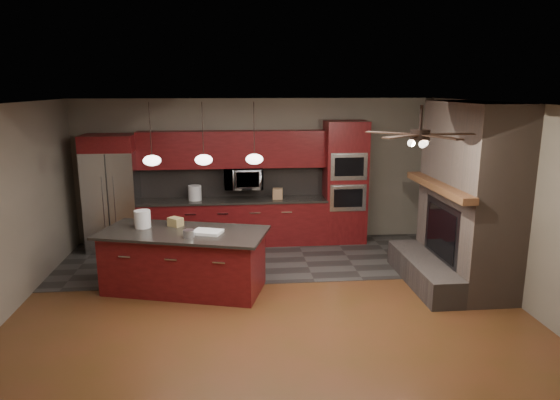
{
  "coord_description": "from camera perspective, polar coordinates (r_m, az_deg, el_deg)",
  "views": [
    {
      "loc": [
        -0.48,
        -6.69,
        3.02
      ],
      "look_at": [
        0.22,
        0.6,
        1.35
      ],
      "focal_mm": 32.0,
      "sensor_mm": 36.0,
      "label": 1
    }
  ],
  "objects": [
    {
      "name": "ground",
      "position": [
        7.35,
        -1.32,
        -11.39
      ],
      "size": [
        7.0,
        7.0,
        0.0
      ],
      "primitive_type": "plane",
      "color": "#5C2E1B",
      "rests_on": "ground"
    },
    {
      "name": "ceiling",
      "position": [
        6.71,
        -1.45,
        10.98
      ],
      "size": [
        7.0,
        6.0,
        0.02
      ],
      "primitive_type": "cube",
      "color": "white",
      "rests_on": "back_wall"
    },
    {
      "name": "back_wall",
      "position": [
        9.83,
        -2.65,
        3.37
      ],
      "size": [
        7.0,
        0.02,
        2.8
      ],
      "primitive_type": "cube",
      "color": "#736A5C",
      "rests_on": "ground"
    },
    {
      "name": "right_wall",
      "position": [
        7.95,
        24.67,
        -0.09
      ],
      "size": [
        0.02,
        6.0,
        2.8
      ],
      "primitive_type": "cube",
      "color": "#736A5C",
      "rests_on": "ground"
    },
    {
      "name": "left_wall",
      "position": [
        7.52,
        -29.07,
        -1.23
      ],
      "size": [
        0.02,
        6.0,
        2.8
      ],
      "primitive_type": "cube",
      "color": "#736A5C",
      "rests_on": "ground"
    },
    {
      "name": "slate_tile_patch",
      "position": [
        9.02,
        -2.17,
        -6.67
      ],
      "size": [
        7.0,
        2.4,
        0.01
      ],
      "primitive_type": "cube",
      "color": "#363431",
      "rests_on": "ground"
    },
    {
      "name": "fireplace_column",
      "position": [
        8.1,
        20.37,
        -0.24
      ],
      "size": [
        1.3,
        2.1,
        2.8
      ],
      "color": "brown",
      "rests_on": "ground"
    },
    {
      "name": "back_cabinetry",
      "position": [
        9.67,
        -5.36,
        0.1
      ],
      "size": [
        3.59,
        0.64,
        2.2
      ],
      "color": "maroon",
      "rests_on": "ground"
    },
    {
      "name": "oven_tower",
      "position": [
        9.8,
        7.43,
        2.0
      ],
      "size": [
        0.8,
        0.63,
        2.38
      ],
      "color": "maroon",
      "rests_on": "ground"
    },
    {
      "name": "microwave",
      "position": [
        9.6,
        -4.21,
        2.5
      ],
      "size": [
        0.73,
        0.41,
        0.5
      ],
      "primitive_type": "imported",
      "color": "silver",
      "rests_on": "back_cabinetry"
    },
    {
      "name": "refrigerator",
      "position": [
        9.76,
        -18.62,
        0.74
      ],
      "size": [
        0.93,
        0.75,
        2.17
      ],
      "color": "silver",
      "rests_on": "ground"
    },
    {
      "name": "kitchen_island",
      "position": [
        7.69,
        -10.91,
        -6.79
      ],
      "size": [
        2.66,
        1.74,
        0.92
      ],
      "rotation": [
        0.0,
        0.0,
        -0.28
      ],
      "color": "maroon",
      "rests_on": "ground"
    },
    {
      "name": "white_bucket",
      "position": [
        7.86,
        -15.44,
        -2.1
      ],
      "size": [
        0.29,
        0.29,
        0.26
      ],
      "primitive_type": "cylinder",
      "rotation": [
        0.0,
        0.0,
        -0.22
      ],
      "color": "white",
      "rests_on": "kitchen_island"
    },
    {
      "name": "paint_can",
      "position": [
        7.23,
        -10.38,
        -3.79
      ],
      "size": [
        0.18,
        0.18,
        0.11
      ],
      "primitive_type": "cylinder",
      "rotation": [
        0.0,
        0.0,
        0.14
      ],
      "color": "silver",
      "rests_on": "kitchen_island"
    },
    {
      "name": "paint_tray",
      "position": [
        7.38,
        -8.29,
        -3.64
      ],
      "size": [
        0.49,
        0.41,
        0.04
      ],
      "primitive_type": "cube",
      "rotation": [
        0.0,
        0.0,
        -0.34
      ],
      "color": "white",
      "rests_on": "kitchen_island"
    },
    {
      "name": "cardboard_box",
      "position": [
        7.84,
        -11.86,
        -2.46
      ],
      "size": [
        0.26,
        0.25,
        0.13
      ],
      "primitive_type": "cube",
      "rotation": [
        0.0,
        0.0,
        -0.71
      ],
      "color": "#9B8550",
      "rests_on": "kitchen_island"
    },
    {
      "name": "counter_bucket",
      "position": [
        9.62,
        -9.7,
        0.81
      ],
      "size": [
        0.28,
        0.28,
        0.28
      ],
      "primitive_type": "cylinder",
      "rotation": [
        0.0,
        0.0,
        -0.15
      ],
      "color": "silver",
      "rests_on": "back_cabinetry"
    },
    {
      "name": "counter_box",
      "position": [
        9.59,
        -0.27,
        0.73
      ],
      "size": [
        0.2,
        0.17,
        0.21
      ],
      "primitive_type": "cube",
      "rotation": [
        0.0,
        0.0,
        -0.11
      ],
      "color": "#A77D56",
      "rests_on": "back_cabinetry"
    },
    {
      "name": "pendant_left",
      "position": [
        7.55,
        -14.42,
        4.43
      ],
      "size": [
        0.26,
        0.26,
        0.92
      ],
      "color": "black",
      "rests_on": "ceiling"
    },
    {
      "name": "pendant_center",
      "position": [
        7.47,
        -8.72,
        4.6
      ],
      "size": [
        0.26,
        0.26,
        0.92
      ],
      "color": "black",
      "rests_on": "ceiling"
    },
    {
      "name": "pendant_right",
      "position": [
        7.47,
        -2.95,
        4.73
      ],
      "size": [
        0.26,
        0.26,
        0.92
      ],
      "color": "black",
      "rests_on": "ceiling"
    },
    {
      "name": "ceiling_fan",
      "position": [
        6.34,
        15.71,
        7.3
      ],
      "size": [
        1.27,
        1.33,
        0.41
      ],
      "color": "black",
      "rests_on": "ceiling"
    }
  ]
}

